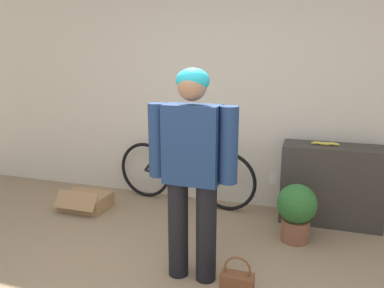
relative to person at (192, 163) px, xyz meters
The scene contains 8 objects.
wall_back 1.71m from the person, 93.30° to the left, with size 8.00×0.07×2.60m.
side_shelf 1.86m from the person, 52.97° to the left, with size 1.01×0.40×0.83m.
person is the anchor object (origin of this frame).
bicycle 1.65m from the person, 111.40° to the left, with size 1.75×0.46×0.76m.
banana 1.73m from the person, 55.45° to the left, with size 0.29×0.08×0.03m.
handbag 0.94m from the person, 23.04° to the right, with size 0.24×0.12×0.33m.
cardboard_box 2.04m from the person, 149.64° to the left, with size 0.53×0.45×0.25m.
potted_plant 1.32m from the person, 49.16° to the left, with size 0.37×0.37×0.56m.
Camera 1 is at (0.92, -1.76, 1.73)m, focal length 35.00 mm.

